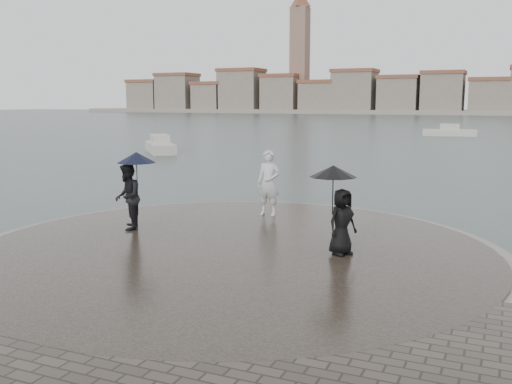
% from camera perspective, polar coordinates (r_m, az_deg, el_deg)
% --- Properties ---
extents(ground, '(400.00, 400.00, 0.00)m').
position_cam_1_polar(ground, '(10.52, -10.89, -11.64)').
color(ground, '#2B3835').
rests_on(ground, ground).
extents(kerb_ring, '(12.50, 12.50, 0.32)m').
position_cam_1_polar(kerb_ring, '(13.35, -2.28, -6.29)').
color(kerb_ring, gray).
rests_on(kerb_ring, ground).
extents(quay_tip, '(11.90, 11.90, 0.36)m').
position_cam_1_polar(quay_tip, '(13.34, -2.28, -6.20)').
color(quay_tip, '#2D261E').
rests_on(quay_tip, ground).
extents(statue, '(0.71, 0.48, 1.92)m').
position_cam_1_polar(statue, '(16.71, 1.26, 0.91)').
color(statue, silver).
rests_on(statue, quay_tip).
extents(visitor_left, '(1.25, 1.14, 2.04)m').
position_cam_1_polar(visitor_left, '(15.16, -12.54, 0.41)').
color(visitor_left, black).
rests_on(visitor_left, quay_tip).
extents(visitor_right, '(1.16, 1.05, 1.95)m').
position_cam_1_polar(visitor_right, '(12.56, 8.27, -1.09)').
color(visitor_right, black).
rests_on(visitor_right, quay_tip).
extents(far_skyline, '(260.00, 20.00, 37.00)m').
position_cam_1_polar(far_skyline, '(169.18, 20.13, 9.17)').
color(far_skyline, gray).
rests_on(far_skyline, ground).
extents(boats, '(34.71, 33.12, 1.50)m').
position_cam_1_polar(boats, '(51.82, 15.50, 5.07)').
color(boats, beige).
rests_on(boats, ground).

